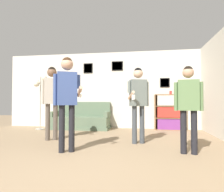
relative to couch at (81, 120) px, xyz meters
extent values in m
plane|color=#937A5B|center=(1.14, -4.35, -0.30)|extent=(20.00, 20.00, 0.00)
cube|color=silver|center=(1.14, 0.41, 1.05)|extent=(8.13, 0.06, 2.70)
cube|color=black|center=(0.13, 0.37, 1.85)|extent=(0.33, 0.02, 0.36)
cube|color=gray|center=(0.13, 0.37, 1.85)|extent=(0.29, 0.01, 0.31)
cube|color=black|center=(1.20, 0.37, 1.91)|extent=(0.39, 0.02, 0.33)
cube|color=gray|center=(1.20, 0.37, 1.91)|extent=(0.35, 0.01, 0.29)
cube|color=black|center=(2.84, 0.37, 1.28)|extent=(0.32, 0.02, 0.32)
cube|color=gray|center=(2.84, 0.37, 1.28)|extent=(0.27, 0.01, 0.27)
cube|color=#5B7056|center=(0.00, -0.06, -0.25)|extent=(1.99, 0.80, 0.10)
cube|color=#5B7056|center=(0.00, -0.06, -0.04)|extent=(1.93, 0.74, 0.32)
cube|color=#5B7056|center=(0.00, 0.27, 0.37)|extent=(1.93, 0.14, 0.50)
cube|color=#5B7056|center=(-0.93, -0.06, 0.21)|extent=(0.12, 0.74, 0.18)
cube|color=#5B7056|center=(0.93, -0.06, 0.21)|extent=(0.12, 0.74, 0.18)
cube|color=olive|center=(2.50, 0.19, 0.29)|extent=(0.02, 0.30, 1.17)
cube|color=olive|center=(3.44, 0.19, 0.29)|extent=(0.02, 0.30, 1.17)
cube|color=olive|center=(2.97, 0.34, 0.29)|extent=(0.97, 0.01, 1.17)
cube|color=olive|center=(2.97, 0.19, -0.29)|extent=(0.92, 0.30, 0.02)
cube|color=olive|center=(2.97, 0.19, 0.86)|extent=(0.92, 0.30, 0.02)
cube|color=olive|center=(2.97, 0.19, 0.09)|extent=(0.92, 0.30, 0.02)
cube|color=olive|center=(2.97, 0.19, 0.48)|extent=(0.92, 0.30, 0.02)
cube|color=#7F3889|center=(2.97, 0.18, -0.11)|extent=(0.79, 0.26, 0.34)
cube|color=red|center=(2.97, 0.18, 0.29)|extent=(0.79, 0.26, 0.34)
cube|color=beige|center=(2.97, 0.18, 0.68)|extent=(0.79, 0.26, 0.34)
cylinder|color=#ADA89E|center=(-1.31, -0.40, -0.28)|extent=(0.28, 0.28, 0.03)
cylinder|color=#ADA89E|center=(-1.31, -0.40, 0.60)|extent=(0.03, 0.03, 1.75)
cylinder|color=#ADA89E|center=(-1.24, -0.40, 1.45)|extent=(0.02, 0.16, 0.02)
sphere|color=beige|center=(-1.17, -0.40, 1.42)|extent=(0.18, 0.18, 0.18)
cylinder|color=#ADA89E|center=(-1.34, -0.34, 1.35)|extent=(0.15, 0.09, 0.02)
sphere|color=beige|center=(-1.38, -0.28, 1.32)|extent=(0.18, 0.18, 0.18)
cylinder|color=#ADA89E|center=(-1.34, -0.46, 1.25)|extent=(0.15, 0.09, 0.02)
sphere|color=beige|center=(-1.38, -0.52, 1.22)|extent=(0.18, 0.18, 0.18)
cylinder|color=brown|center=(-0.17, -2.09, 0.14)|extent=(0.11, 0.11, 0.88)
cylinder|color=brown|center=(-0.01, -2.01, 0.14)|extent=(0.11, 0.11, 0.88)
cube|color=#BCB2A3|center=(-0.09, -2.05, 0.89)|extent=(0.41, 0.34, 0.62)
sphere|color=brown|center=(-0.09, -2.05, 1.36)|extent=(0.23, 0.23, 0.23)
sphere|color=black|center=(-0.09, -2.05, 1.40)|extent=(0.19, 0.19, 0.19)
cylinder|color=#BCB2A3|center=(0.10, -1.95, 1.03)|extent=(0.07, 0.07, 0.26)
cylinder|color=brown|center=(0.17, -2.08, 0.83)|extent=(0.20, 0.31, 0.19)
cylinder|color=white|center=(0.24, -2.21, 0.77)|extent=(0.10, 0.14, 0.09)
cylinder|color=#BCB2A3|center=(-0.28, -2.15, 0.87)|extent=(0.07, 0.07, 0.59)
cylinder|color=black|center=(0.64, -3.13, 0.14)|extent=(0.11, 0.11, 0.87)
cylinder|color=black|center=(0.80, -3.05, 0.14)|extent=(0.11, 0.11, 0.87)
cube|color=#384C84|center=(0.72, -3.09, 0.88)|extent=(0.41, 0.34, 0.62)
sphere|color=tan|center=(0.72, -3.09, 1.34)|extent=(0.23, 0.23, 0.23)
sphere|color=#382314|center=(0.72, -3.09, 1.38)|extent=(0.19, 0.19, 0.19)
cylinder|color=#384C84|center=(0.92, -2.99, 1.02)|extent=(0.07, 0.07, 0.26)
cylinder|color=tan|center=(0.98, -3.12, 0.82)|extent=(0.20, 0.31, 0.19)
cylinder|color=white|center=(1.05, -3.25, 0.75)|extent=(0.09, 0.14, 0.09)
cylinder|color=#384C84|center=(0.53, -3.19, 0.86)|extent=(0.07, 0.07, 0.58)
cylinder|color=#3D4247|center=(1.93, -2.14, 0.12)|extent=(0.11, 0.11, 0.84)
cylinder|color=#3D4247|center=(2.10, -2.07, 0.12)|extent=(0.11, 0.11, 0.84)
cube|color=slate|center=(2.01, -2.10, 0.84)|extent=(0.41, 0.33, 0.59)
sphere|color=#D1A889|center=(2.01, -2.10, 1.28)|extent=(0.22, 0.22, 0.22)
sphere|color=black|center=(2.01, -2.10, 1.31)|extent=(0.18, 0.18, 0.18)
cylinder|color=slate|center=(2.21, -2.02, 0.81)|extent=(0.07, 0.07, 0.56)
cylinder|color=slate|center=(1.82, -2.19, 0.97)|extent=(0.07, 0.07, 0.25)
cylinder|color=#D1A889|center=(1.87, -2.31, 0.78)|extent=(0.18, 0.31, 0.19)
cylinder|color=white|center=(1.93, -2.44, 0.73)|extent=(0.08, 0.08, 0.10)
cylinder|color=black|center=(2.85, -2.85, 0.09)|extent=(0.11, 0.11, 0.78)
cylinder|color=black|center=(3.03, -2.87, 0.09)|extent=(0.11, 0.11, 0.78)
cube|color=#5B7A4C|center=(2.94, -2.86, 0.76)|extent=(0.38, 0.24, 0.55)
sphere|color=tan|center=(2.94, -2.86, 1.16)|extent=(0.20, 0.20, 0.20)
sphere|color=black|center=(2.94, -2.86, 1.20)|extent=(0.17, 0.17, 0.17)
cylinder|color=#5B7A4C|center=(3.15, -2.89, 0.73)|extent=(0.07, 0.07, 0.52)
cylinder|color=#5B7A4C|center=(2.72, -2.83, 0.73)|extent=(0.07, 0.07, 0.52)
cylinder|color=red|center=(3.01, 0.19, 0.93)|extent=(0.08, 0.08, 0.12)
camera|label=1|loc=(2.16, -6.63, 0.64)|focal=32.00mm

